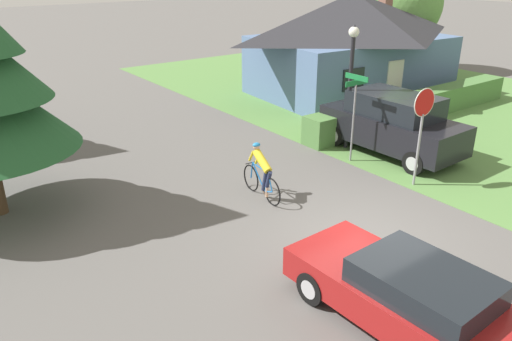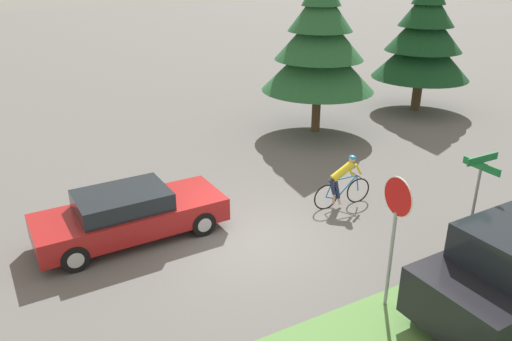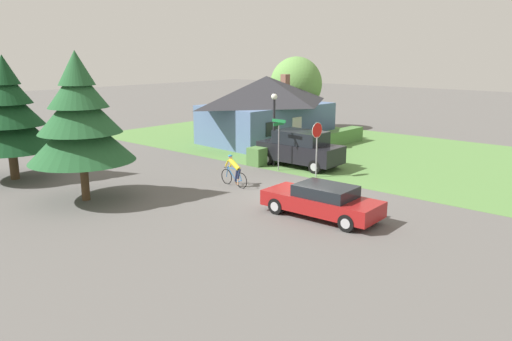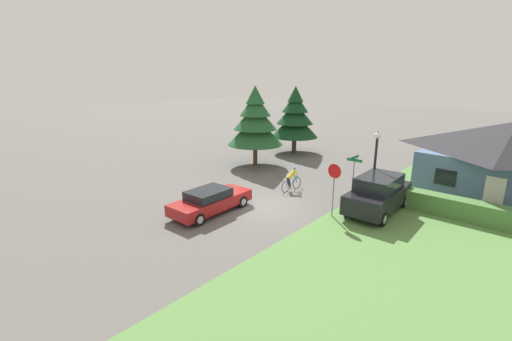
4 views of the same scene
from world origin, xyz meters
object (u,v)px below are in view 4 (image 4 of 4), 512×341
Objects in this scene: conifer_tall_near at (255,122)px; conifer_tall_far at (295,118)px; cyclist at (291,180)px; stop_sign at (334,179)px; street_name_sign at (354,171)px; sedan_left_lane at (211,201)px; street_lamp at (375,157)px; cottage_house at (511,160)px; parked_suv_right at (378,194)px.

conifer_tall_far is at bearing 93.96° from conifer_tall_near.
cyclist is 0.65× the size of stop_sign.
street_name_sign is 10.26m from conifer_tall_near.
street_name_sign is at bearing -16.03° from conifer_tall_near.
stop_sign is 0.46× the size of conifer_tall_far.
sedan_left_lane is 1.14× the size of street_lamp.
conifer_tall_near is 5.99m from conifer_tall_far.
sedan_left_lane is 16.00m from conifer_tall_far.
parked_suv_right is (-4.84, -6.53, -1.38)m from cottage_house.
sedan_left_lane is 6.48m from stop_sign.
sedan_left_lane is 1.66× the size of stop_sign.
parked_suv_right is at bearing -15.15° from conifer_tall_near.
parked_suv_right is (5.46, 0.15, 0.29)m from cyclist.
cyclist is at bearing -28.76° from conifer_tall_near.
street_name_sign is 13.49m from conifer_tall_far.
conifer_tall_far reaches higher than parked_suv_right.
stop_sign is at bearing -87.76° from street_name_sign.
cottage_house is at bearing 12.11° from conifer_tall_near.
sedan_left_lane is 0.76× the size of conifer_tall_far.
conifer_tall_near is at bearing 163.97° from street_name_sign.
cottage_house is 1.53× the size of conifer_tall_near.
street_lamp is 1.48× the size of street_name_sign.
street_name_sign is 0.44× the size of conifer_tall_near.
street_lamp is 0.67× the size of conifer_tall_far.
street_name_sign is at bearing -131.15° from cottage_house.
street_name_sign is 0.45× the size of conifer_tall_far.
street_lamp reaches higher than parked_suv_right.
parked_suv_right is 0.78× the size of conifer_tall_far.
cottage_house reaches higher than street_name_sign.
sedan_left_lane is at bearing -129.07° from street_lamp.
stop_sign reaches higher than sedan_left_lane.
street_name_sign is at bearing -78.86° from cyclist.
conifer_tall_far is at bearing 139.18° from street_name_sign.
conifer_tall_far is (-10.25, 11.14, 1.26)m from stop_sign.
conifer_tall_near reaches higher than sedan_left_lane.
cyclist is at bearing -163.50° from street_lamp.
conifer_tall_near is at bearing -86.04° from conifer_tall_far.
cottage_house is 16.95m from sedan_left_lane.
cyclist is 0.38× the size of parked_suv_right.
stop_sign is 11.21m from conifer_tall_near.
street_lamp is at bearing -132.23° from cottage_house.
street_lamp is at bearing 51.08° from street_name_sign.
parked_suv_right is 2.19m from street_lamp.
parked_suv_right is (6.57, 5.88, 0.36)m from sedan_left_lane.
stop_sign is at bearing 143.50° from parked_suv_right.
cyclist is (1.11, 5.73, 0.07)m from sedan_left_lane.
parked_suv_right is 1.72× the size of street_name_sign.
street_name_sign is at bearing -40.82° from conifer_tall_far.
cyclist is 4.61m from stop_sign.
cottage_house is 3.44× the size of stop_sign.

